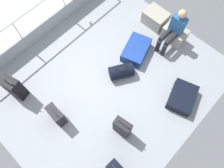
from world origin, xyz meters
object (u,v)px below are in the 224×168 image
Objects in this scene: passenger_seated at (174,29)px; paper_cup at (90,22)px; cargo_crate_1 at (174,34)px; suitcase_3 at (182,97)px; suitcase_2 at (122,127)px; suitcase_4 at (15,88)px; suitcase_1 at (136,50)px; duffel_bag at (121,71)px; cargo_crate_0 at (155,18)px; suitcase_0 at (56,115)px.

paper_cup is (-1.95, -0.96, -0.53)m from passenger_seated.
cargo_crate_1 reaches higher than suitcase_3.
suitcase_4 is (-2.33, -1.00, 0.04)m from suitcase_2.
duffel_bag reaches higher than suitcase_1.
cargo_crate_0 is 3.56m from suitcase_0.
duffel_bag is at bearing 81.03° from suitcase_0.
cargo_crate_1 is 0.70× the size of suitcase_4.
cargo_crate_1 is at bearing 133.79° from suitcase_3.
suitcase_0 reaches higher than suitcase_1.
paper_cup is at bearing -136.05° from cargo_crate_0.
cargo_crate_1 is 0.93× the size of duffel_bag.
suitcase_3 is at bearing -1.38° from paper_cup.
cargo_crate_0 is 3.92m from suitcase_4.
suitcase_2 reaches higher than duffel_bag.
suitcase_4 reaches higher than suitcase_1.
suitcase_4 is at bearing -124.85° from duffel_bag.
cargo_crate_1 is 0.77× the size of suitcase_2.
suitcase_4 is at bearing -114.60° from suitcase_1.
suitcase_4 is (-1.12, -0.23, 0.09)m from suitcase_0.
suitcase_4 is at bearing -156.76° from suitcase_2.
duffel_bag is at bearing 133.10° from suitcase_2.
suitcase_0 is 6.07× the size of paper_cup.
paper_cup is at bearing 96.02° from suitcase_4.
passenger_seated is 1.29× the size of suitcase_3.
suitcase_0 is at bearing -147.68° from suitcase_2.
cargo_crate_1 is at bearing 30.35° from paper_cup.
passenger_seated reaches higher than suitcase_1.
suitcase_2 is at bearing 23.24° from suitcase_4.
suitcase_1 is at bearing 171.77° from suitcase_3.
paper_cup is (-2.60, 1.57, -0.26)m from suitcase_2.
suitcase_4 is at bearing -104.73° from cargo_crate_0.
suitcase_1 reaches higher than paper_cup.
suitcase_2 reaches higher than suitcase_0.
cargo_crate_0 is 1.05× the size of suitcase_0.
suitcase_4 reaches higher than cargo_crate_1.
suitcase_0 is 2.85m from suitcase_3.
suitcase_2 is at bearing -57.77° from suitcase_1.
suitcase_2 is 2.54m from suitcase_4.
suitcase_3 is (1.17, -1.03, -0.46)m from passenger_seated.
suitcase_3 is (0.51, 1.49, -0.19)m from suitcase_2.
suitcase_4 reaches higher than duffel_bag.
suitcase_4 is at bearing -138.81° from suitcase_3.
suitcase_0 reaches higher than cargo_crate_1.
duffel_bag is at bearing -100.63° from passenger_seated.
suitcase_2 is 1.38m from duffel_bag.
suitcase_1 is 1.08× the size of suitcase_3.
passenger_seated reaches higher than suitcase_3.
suitcase_3 is (1.73, 2.26, -0.13)m from suitcase_0.
cargo_crate_1 is at bearing 103.54° from suitcase_2.
suitcase_1 is at bearing -113.75° from cargo_crate_1.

